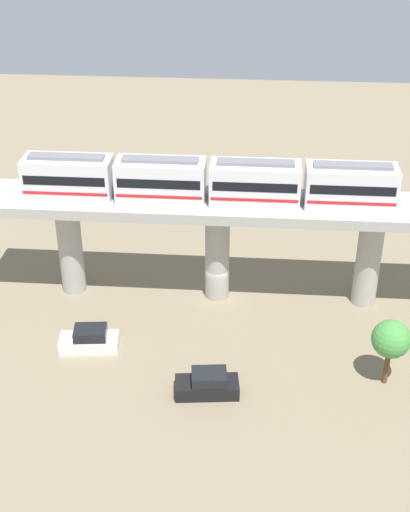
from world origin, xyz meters
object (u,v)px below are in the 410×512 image
(train, at_px, (208,181))
(parked_car_white, at_px, (90,340))
(tree_near_viaduct, at_px, (76,178))
(tree_mid_lot, at_px, (391,340))
(parked_car_black, at_px, (208,385))

(train, relative_size, parked_car_white, 6.27)
(tree_near_viaduct, height_order, tree_mid_lot, tree_near_viaduct)
(tree_near_viaduct, bearing_deg, tree_mid_lot, 48.43)
(parked_car_black, bearing_deg, parked_car_white, -121.56)
(parked_car_white, distance_m, parked_car_black, 9.72)
(parked_car_white, relative_size, tree_mid_lot, 0.89)
(parked_car_white, bearing_deg, parked_car_black, 58.39)
(tree_near_viaduct, bearing_deg, parked_car_black, 29.76)
(parked_car_white, height_order, tree_mid_lot, tree_mid_lot)
(train, bearing_deg, tree_mid_lot, 52.71)
(tree_mid_lot, bearing_deg, train, -127.29)
(tree_near_viaduct, distance_m, tree_mid_lot, 35.30)
(parked_car_white, xyz_separation_m, parked_car_black, (4.13, 8.79, 0.00))
(parked_car_black, height_order, tree_near_viaduct, tree_near_viaduct)
(tree_near_viaduct, bearing_deg, train, 44.90)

